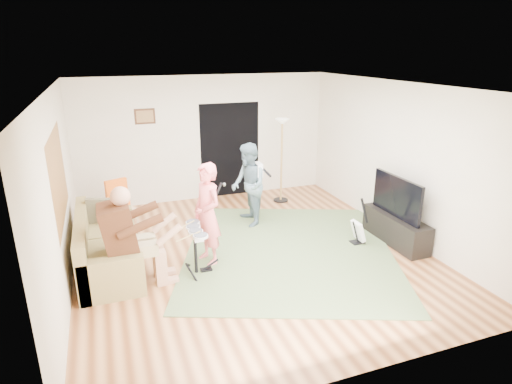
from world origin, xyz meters
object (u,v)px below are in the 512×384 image
(dining_chair, at_px, (123,214))
(tv_cabinet, at_px, (396,229))
(television, at_px, (397,197))
(torchiere_lamp, at_px, (282,146))
(drum_kit, at_px, (196,253))
(singer, at_px, (207,214))
(sofa, at_px, (103,251))
(guitarist, at_px, (249,185))
(guitar_spare, at_px, (358,231))

(dining_chair, relative_size, tv_cabinet, 0.70)
(television, bearing_deg, torchiere_lamp, 110.41)
(drum_kit, height_order, singer, singer)
(singer, bearing_deg, sofa, -120.89)
(drum_kit, distance_m, dining_chair, 2.14)
(television, bearing_deg, guitarist, 141.75)
(singer, bearing_deg, guitarist, 119.92)
(drum_kit, bearing_deg, television, -1.94)
(sofa, xyz_separation_m, guitar_spare, (4.16, -0.59, -0.05))
(singer, bearing_deg, television, 64.23)
(guitarist, height_order, dining_chair, guitarist)
(drum_kit, distance_m, singer, 0.63)
(drum_kit, relative_size, singer, 0.47)
(guitarist, distance_m, dining_chair, 2.36)
(torchiere_lamp, xyz_separation_m, dining_chair, (-3.38, -0.59, -0.90))
(sofa, height_order, singer, singer)
(drum_kit, bearing_deg, sofa, 153.33)
(sofa, height_order, tv_cabinet, sofa)
(tv_cabinet, bearing_deg, drum_kit, 178.08)
(guitarist, distance_m, television, 2.65)
(guitarist, height_order, tv_cabinet, guitarist)
(dining_chair, bearing_deg, television, -46.55)
(guitar_spare, height_order, television, television)
(singer, bearing_deg, guitar_spare, 66.34)
(television, bearing_deg, dining_chair, 154.77)
(guitar_spare, bearing_deg, torchiere_lamp, 99.13)
(drum_kit, relative_size, torchiere_lamp, 0.41)
(dining_chair, xyz_separation_m, television, (4.36, -2.05, 0.50))
(tv_cabinet, relative_size, television, 1.17)
(tv_cabinet, distance_m, television, 0.60)
(guitarist, relative_size, guitar_spare, 1.91)
(singer, relative_size, torchiere_lamp, 0.88)
(sofa, xyz_separation_m, drum_kit, (1.29, -0.65, 0.04))
(guitar_spare, relative_size, dining_chair, 0.84)
(dining_chair, height_order, television, television)
(singer, xyz_separation_m, dining_chair, (-1.18, 1.64, -0.46))
(drum_kit, bearing_deg, guitarist, 48.12)
(guitar_spare, distance_m, tv_cabinet, 0.66)
(torchiere_lamp, bearing_deg, drum_kit, -134.33)
(guitarist, xyz_separation_m, dining_chair, (-2.28, 0.41, -0.44))
(sofa, height_order, guitarist, guitarist)
(guitar_spare, height_order, torchiere_lamp, torchiere_lamp)
(guitar_spare, bearing_deg, singer, 174.63)
(guitar_spare, xyz_separation_m, television, (0.59, -0.17, 0.61))
(drum_kit, height_order, tv_cabinet, drum_kit)
(singer, relative_size, tv_cabinet, 1.15)
(drum_kit, xyz_separation_m, tv_cabinet, (3.50, -0.12, -0.08))
(singer, bearing_deg, tv_cabinet, 64.34)
(sofa, distance_m, drum_kit, 1.45)
(guitarist, bearing_deg, singer, -38.53)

